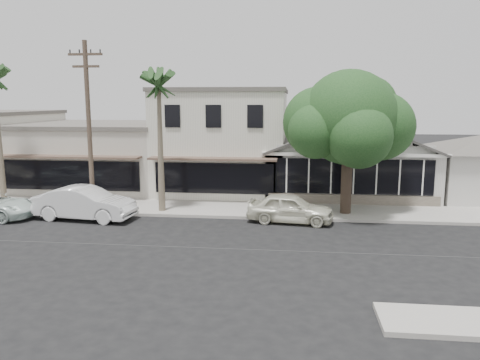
# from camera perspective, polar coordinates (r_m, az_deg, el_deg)

# --- Properties ---
(ground) EXTENTS (140.00, 140.00, 0.00)m
(ground) POSITION_cam_1_polar(r_m,az_deg,el_deg) (19.18, 1.47, -8.50)
(ground) COLOR black
(ground) RESTS_ON ground
(sidewalk_north) EXTENTS (90.00, 3.50, 0.15)m
(sidewalk_north) POSITION_cam_1_polar(r_m,az_deg,el_deg) (27.34, -14.18, -3.12)
(sidewalk_north) COLOR #9E9991
(sidewalk_north) RESTS_ON ground
(corner_shop) EXTENTS (10.40, 8.60, 5.10)m
(corner_shop) POSITION_cam_1_polar(r_m,az_deg,el_deg) (31.00, 12.84, 3.18)
(corner_shop) COLOR silver
(corner_shop) RESTS_ON ground
(row_building_near) EXTENTS (8.00, 10.00, 6.50)m
(row_building_near) POSITION_cam_1_polar(r_m,az_deg,el_deg) (32.11, -1.70, 4.76)
(row_building_near) COLOR silver
(row_building_near) RESTS_ON ground
(row_building_midnear) EXTENTS (10.00, 10.00, 4.20)m
(row_building_midnear) POSITION_cam_1_polar(r_m,az_deg,el_deg) (34.67, -16.59, 2.82)
(row_building_midnear) COLOR beige
(row_building_midnear) RESTS_ON ground
(utility_pole) EXTENTS (1.80, 0.24, 9.00)m
(utility_pole) POSITION_cam_1_polar(r_m,az_deg,el_deg) (25.68, -17.94, 6.53)
(utility_pole) COLOR brown
(utility_pole) RESTS_ON ground
(car_0) EXTENTS (4.42, 2.20, 1.45)m
(car_0) POSITION_cam_1_polar(r_m,az_deg,el_deg) (23.31, 6.14, -3.43)
(car_0) COLOR beige
(car_0) RESTS_ON ground
(car_1) EXTENTS (5.25, 2.31, 1.68)m
(car_1) POSITION_cam_1_polar(r_m,az_deg,el_deg) (25.01, -18.38, -2.71)
(car_1) COLOR silver
(car_1) RESTS_ON ground
(shade_tree) EXTENTS (6.81, 6.16, 7.56)m
(shade_tree) POSITION_cam_1_polar(r_m,az_deg,el_deg) (24.86, 12.93, 7.10)
(shade_tree) COLOR #413327
(shade_tree) RESTS_ON ground
(palm_east) EXTENTS (3.28, 3.28, 7.97)m
(palm_east) POSITION_cam_1_polar(r_m,az_deg,el_deg) (24.91, -9.90, 11.47)
(palm_east) COLOR #726651
(palm_east) RESTS_ON ground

